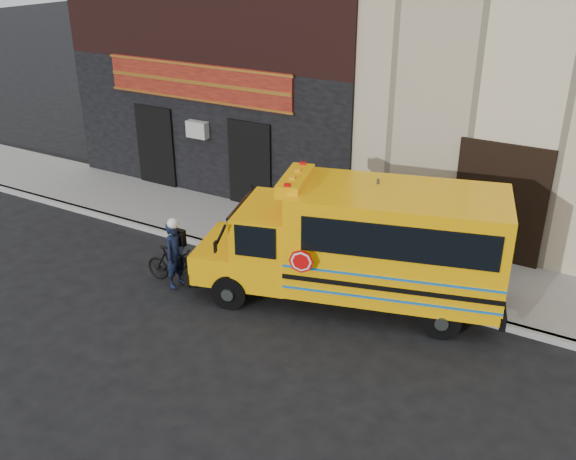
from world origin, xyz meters
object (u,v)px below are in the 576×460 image
(sign_pole, at_px, (375,233))
(cyclist, at_px, (175,256))
(bicycle, at_px, (174,266))
(school_bus, at_px, (365,242))

(sign_pole, relative_size, cyclist, 1.78)
(sign_pole, xyz_separation_m, cyclist, (-4.12, -1.92, -0.79))
(bicycle, bearing_deg, sign_pole, -69.79)
(school_bus, xyz_separation_m, sign_pole, (0.05, 0.38, 0.08))
(sign_pole, distance_m, cyclist, 4.62)
(sign_pole, height_order, cyclist, sign_pole)
(bicycle, distance_m, cyclist, 0.38)
(school_bus, height_order, cyclist, school_bus)
(school_bus, height_order, sign_pole, school_bus)
(bicycle, relative_size, cyclist, 0.97)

